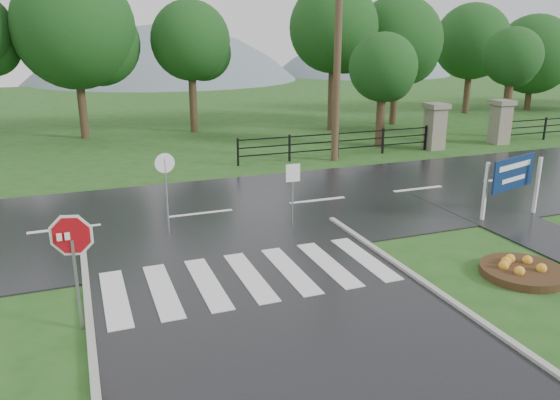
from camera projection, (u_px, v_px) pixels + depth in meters
name	position (u px, v px, depth m)	size (l,w,h in m)	color
main_road	(201.00, 215.00, 17.07)	(90.00, 8.00, 0.04)	black
crosswalk	(250.00, 276.00, 12.58)	(6.50, 2.80, 0.02)	silver
pillar_west	(435.00, 125.00, 26.51)	(1.00, 1.00, 2.24)	gray
pillar_east	(500.00, 121.00, 27.87)	(1.00, 1.00, 2.24)	gray
fence_west	(338.00, 142.00, 24.86)	(9.58, 0.08, 1.20)	black
hills	(138.00, 200.00, 71.96)	(102.00, 48.00, 48.00)	slate
treeline	(162.00, 137.00, 29.93)	(83.20, 5.20, 10.00)	#123B13
stop_sign	(72.00, 245.00, 9.96)	(1.06, 0.31, 2.46)	#939399
estate_billboard	(513.00, 176.00, 16.46)	(2.12, 0.71, 1.91)	silver
flower_bed	(523.00, 270.00, 12.72)	(1.94, 1.94, 0.39)	#332111
reg_sign_small	(293.00, 182.00, 15.58)	(0.42, 0.05, 1.90)	#939399
reg_sign_round	(166.00, 184.00, 14.92)	(0.55, 0.09, 2.35)	#939399
utility_pole_east	(338.00, 48.00, 23.08)	(1.69, 0.42, 9.54)	#473523
entrance_tree_left	(383.00, 68.00, 26.34)	(3.32, 3.32, 5.56)	#3D2B1C
entrance_tree_right	(513.00, 58.00, 28.90)	(3.07, 3.07, 5.84)	#3D2B1C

